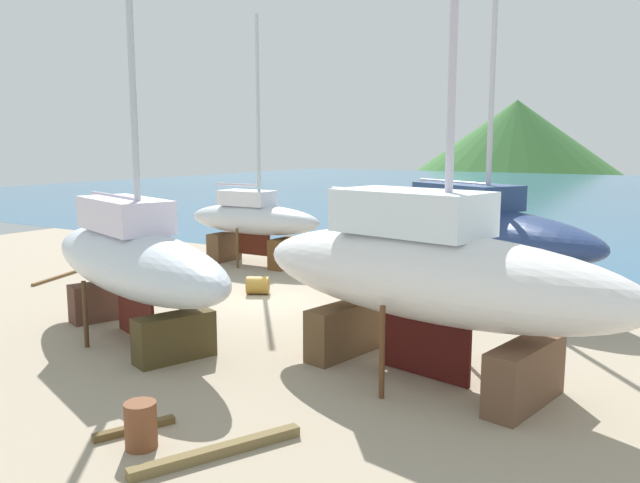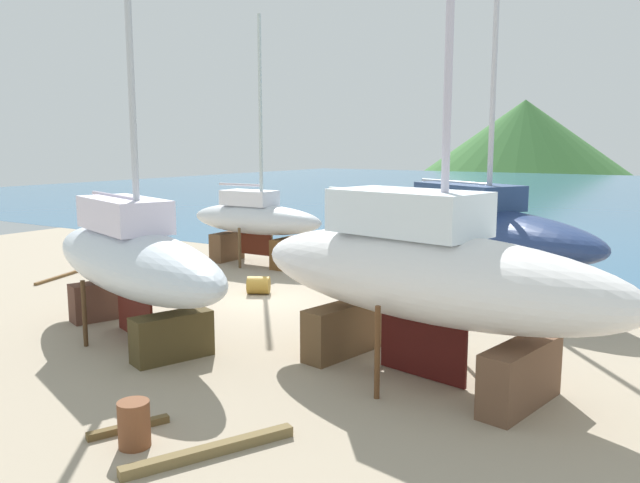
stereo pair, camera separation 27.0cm
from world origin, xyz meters
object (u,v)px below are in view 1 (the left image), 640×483
at_px(sailboat_small_center, 426,272).
at_px(sailboat_far_slipway, 253,221).
at_px(sailboat_large_starboard, 133,259).
at_px(sailboat_mid_port, 475,229).
at_px(barrel_rust_near, 258,285).
at_px(worker, 511,241).
at_px(barrel_tipped_left, 141,425).

bearing_deg(sailboat_small_center, sailboat_far_slipway, 153.41).
relative_size(sailboat_large_starboard, sailboat_far_slipway, 1.47).
height_order(sailboat_mid_port, barrel_rust_near, sailboat_mid_port).
relative_size(sailboat_large_starboard, worker, 9.04).
relative_size(sailboat_mid_port, sailboat_far_slipway, 1.60).
bearing_deg(barrel_rust_near, sailboat_mid_port, 36.42).
xyz_separation_m(sailboat_small_center, barrel_tipped_left, (-2.87, -5.86, -2.03)).
xyz_separation_m(sailboat_large_starboard, sailboat_small_center, (7.96, 1.38, 0.25)).
xyz_separation_m(sailboat_far_slipway, sailboat_small_center, (11.92, -9.03, 0.49)).
bearing_deg(sailboat_mid_port, worker, 123.50).
xyz_separation_m(sailboat_far_slipway, worker, (9.52, 6.94, -1.05)).
xyz_separation_m(sailboat_mid_port, sailboat_small_center, (1.89, -9.15, 0.19)).
distance_m(sailboat_mid_port, sailboat_small_center, 9.34).
relative_size(worker, barrel_rust_near, 2.23).
relative_size(sailboat_small_center, barrel_tipped_left, 20.69).
height_order(sailboat_mid_port, sailboat_far_slipway, sailboat_mid_port).
bearing_deg(sailboat_small_center, sailboat_mid_port, 112.22).
distance_m(sailboat_mid_port, sailboat_large_starboard, 12.15).
xyz_separation_m(sailboat_mid_port, sailboat_far_slipway, (-10.03, -0.12, -0.30)).
height_order(sailboat_far_slipway, sailboat_small_center, sailboat_small_center).
bearing_deg(sailboat_large_starboard, sailboat_small_center, 29.17).
height_order(sailboat_far_slipway, barrel_tipped_left, sailboat_far_slipway).
relative_size(sailboat_large_starboard, sailboat_small_center, 0.92).
bearing_deg(barrel_tipped_left, sailboat_large_starboard, 138.68).
bearing_deg(barrel_rust_near, sailboat_small_center, -28.68).
bearing_deg(worker, sailboat_far_slipway, 163.79).
height_order(sailboat_far_slipway, barrel_rust_near, sailboat_far_slipway).
distance_m(sailboat_small_center, barrel_rust_near, 9.59).
height_order(sailboat_large_starboard, barrel_tipped_left, sailboat_large_starboard).
height_order(sailboat_large_starboard, sailboat_small_center, sailboat_small_center).
distance_m(sailboat_far_slipway, barrel_tipped_left, 17.49).
distance_m(sailboat_large_starboard, barrel_rust_near, 6.16).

